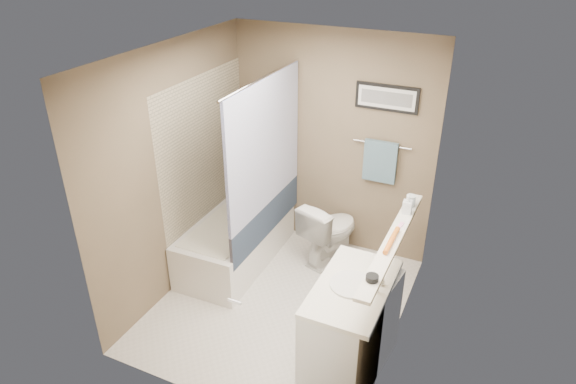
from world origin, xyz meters
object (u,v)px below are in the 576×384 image
at_px(glass_jar, 411,201).
at_px(vanity, 351,330).
at_px(soap_bottle, 408,204).
at_px(bathtub, 237,240).
at_px(hair_brush_back, 394,235).
at_px(hair_brush_front, 389,245).
at_px(toilet, 330,231).
at_px(candle_bowl_near, 372,278).

bearing_deg(glass_jar, vanity, -101.51).
bearing_deg(vanity, soap_bottle, 83.42).
height_order(bathtub, hair_brush_back, hair_brush_back).
bearing_deg(hair_brush_front, glass_jar, 90.00).
bearing_deg(hair_brush_back, toilet, 130.90).
distance_m(hair_brush_front, soap_bottle, 0.58).
bearing_deg(candle_bowl_near, toilet, 118.82).
bearing_deg(vanity, glass_jar, 85.30).
height_order(candle_bowl_near, glass_jar, glass_jar).
bearing_deg(glass_jar, soap_bottle, -90.00).
height_order(bathtub, hair_brush_front, hair_brush_front).
relative_size(glass_jar, soap_bottle, 0.60).
bearing_deg(vanity, toilet, 123.76).
distance_m(hair_brush_back, glass_jar, 0.55).
relative_size(vanity, hair_brush_back, 4.09).
distance_m(candle_bowl_near, hair_brush_front, 0.44).
distance_m(bathtub, soap_bottle, 2.03).
relative_size(toilet, soap_bottle, 4.28).
bearing_deg(glass_jar, toilet, 152.02).
height_order(bathtub, soap_bottle, soap_bottle).
xyz_separation_m(candle_bowl_near, soap_bottle, (0.00, 1.01, 0.06)).
distance_m(vanity, hair_brush_front, 0.79).
height_order(candle_bowl_near, hair_brush_back, hair_brush_back).
distance_m(toilet, hair_brush_front, 1.67).
xyz_separation_m(bathtub, glass_jar, (1.79, -0.03, 0.92)).
relative_size(vanity, candle_bowl_near, 10.00).
bearing_deg(bathtub, toilet, 24.89).
bearing_deg(hair_brush_front, soap_bottle, 90.00).
height_order(bathtub, vanity, vanity).
height_order(vanity, candle_bowl_near, candle_bowl_near).
xyz_separation_m(vanity, hair_brush_back, (0.19, 0.36, 0.74)).
height_order(vanity, glass_jar, glass_jar).
distance_m(toilet, candle_bowl_near, 2.00).
bearing_deg(toilet, bathtub, 44.06).
distance_m(toilet, hair_brush_back, 1.56).
distance_m(candle_bowl_near, soap_bottle, 1.01).
bearing_deg(candle_bowl_near, hair_brush_front, 90.00).
xyz_separation_m(hair_brush_back, glass_jar, (0.00, 0.55, 0.03)).
xyz_separation_m(vanity, glass_jar, (0.19, 0.91, 0.77)).
height_order(hair_brush_front, soap_bottle, soap_bottle).
bearing_deg(vanity, hair_brush_front, 54.68).
bearing_deg(candle_bowl_near, hair_brush_back, 90.00).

